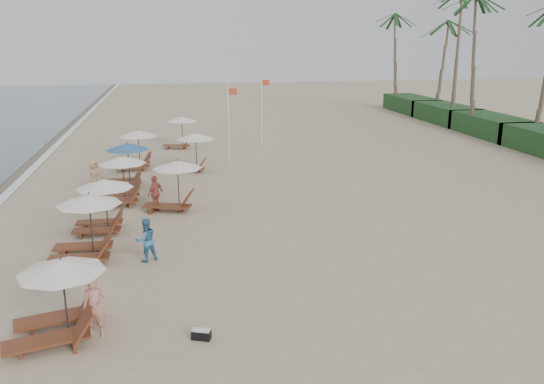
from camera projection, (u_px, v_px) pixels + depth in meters
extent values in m
plane|color=tan|center=(265.00, 260.00, 19.52)|extent=(160.00, 160.00, 0.00)
cube|color=white|center=(3.00, 198.00, 27.02)|extent=(0.50, 140.00, 0.02)
cube|color=#193D1C|center=(491.00, 126.00, 44.01)|extent=(3.20, 8.00, 1.60)
cube|color=#193D1C|center=(446.00, 114.00, 51.12)|extent=(3.20, 8.00, 1.60)
cube|color=#193D1C|center=(412.00, 104.00, 58.22)|extent=(3.20, 8.00, 1.60)
cylinder|color=brown|center=(541.00, 76.00, 39.28)|extent=(0.36, 0.36, 9.80)
cylinder|color=brown|center=(479.00, 67.00, 43.79)|extent=(0.36, 0.36, 10.60)
cylinder|color=brown|center=(457.00, 59.00, 48.77)|extent=(0.36, 0.36, 11.40)
cylinder|color=brown|center=(438.00, 70.00, 54.17)|extent=(0.36, 0.36, 9.00)
cylinder|color=brown|center=(399.00, 64.00, 58.68)|extent=(0.36, 0.36, 9.80)
cylinder|color=black|center=(65.00, 300.00, 14.20)|extent=(0.05, 0.05, 2.08)
cone|color=white|center=(61.00, 266.00, 13.95)|extent=(2.20, 2.20, 0.35)
cylinder|color=black|center=(91.00, 228.00, 19.35)|extent=(0.05, 0.05, 2.26)
cone|color=white|center=(89.00, 199.00, 19.08)|extent=(2.23, 2.23, 0.35)
cylinder|color=black|center=(106.00, 206.00, 22.12)|extent=(0.05, 0.05, 2.08)
cone|color=white|center=(104.00, 184.00, 21.87)|extent=(2.26, 2.26, 0.35)
cylinder|color=black|center=(124.00, 181.00, 25.87)|extent=(0.05, 0.05, 2.18)
cone|color=white|center=(122.00, 160.00, 25.61)|extent=(2.19, 2.19, 0.35)
cylinder|color=black|center=(129.00, 165.00, 28.93)|extent=(0.05, 0.05, 2.21)
cone|color=#315A93|center=(127.00, 146.00, 28.66)|extent=(2.28, 2.28, 0.35)
cylinder|color=black|center=(139.00, 150.00, 32.80)|extent=(0.05, 0.05, 2.22)
cone|color=white|center=(138.00, 133.00, 32.53)|extent=(2.26, 2.26, 0.35)
cylinder|color=black|center=(178.00, 186.00, 25.08)|extent=(0.05, 0.05, 2.15)
cone|color=white|center=(177.00, 165.00, 24.82)|extent=(2.24, 2.24, 0.35)
cylinder|color=black|center=(196.00, 153.00, 32.30)|extent=(0.05, 0.05, 2.15)
cone|color=white|center=(196.00, 136.00, 32.04)|extent=(2.24, 2.24, 0.35)
cylinder|color=black|center=(182.00, 133.00, 39.14)|extent=(0.05, 0.05, 2.15)
cone|color=white|center=(182.00, 119.00, 38.88)|extent=(2.24, 2.24, 0.35)
imported|color=tan|center=(95.00, 307.00, 14.29)|extent=(0.62, 0.43, 1.65)
imported|color=teal|center=(146.00, 240.00, 19.20)|extent=(0.92, 0.84, 1.55)
imported|color=#BA554A|center=(155.00, 193.00, 24.84)|extent=(0.89, 1.00, 1.62)
imported|color=tan|center=(94.00, 175.00, 28.39)|extent=(0.86, 0.84, 1.50)
cube|color=black|center=(201.00, 335.00, 14.34)|extent=(0.54, 0.40, 0.24)
cube|color=silver|center=(201.00, 330.00, 14.30)|extent=(0.51, 0.37, 0.04)
cylinder|color=silver|center=(229.00, 124.00, 34.12)|extent=(0.08, 0.08, 4.78)
cube|color=#B23A21|center=(233.00, 91.00, 33.64)|extent=(0.55, 0.02, 0.40)
cylinder|color=silver|center=(262.00, 111.00, 40.19)|extent=(0.08, 0.08, 4.83)
cube|color=#B23A21|center=(266.00, 83.00, 39.70)|extent=(0.55, 0.02, 0.40)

